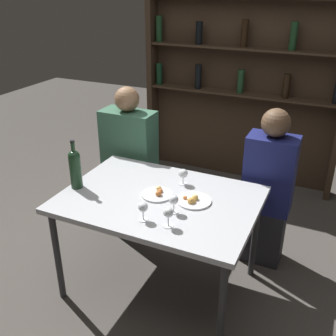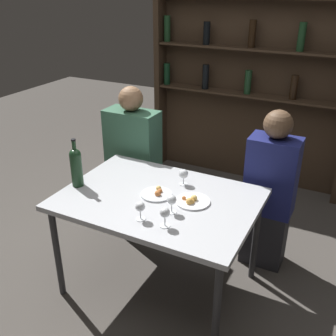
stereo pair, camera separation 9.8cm
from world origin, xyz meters
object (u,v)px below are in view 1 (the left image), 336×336
(wine_bottle, at_px, (75,167))
(wine_glass_3, at_px, (168,213))
(wine_glass_0, at_px, (174,201))
(seated_person_left, at_px, (130,165))
(food_plate_0, at_px, (158,194))
(food_plate_1, at_px, (194,200))
(wine_glass_1, at_px, (143,208))
(wine_glass_2, at_px, (183,174))
(seated_person_right, at_px, (267,193))

(wine_bottle, height_order, wine_glass_3, wine_bottle)
(wine_glass_0, height_order, seated_person_left, seated_person_left)
(wine_glass_0, xyz_separation_m, food_plate_0, (-0.18, 0.15, -0.07))
(wine_glass_0, bearing_deg, food_plate_0, 140.98)
(wine_bottle, distance_m, food_plate_0, 0.57)
(food_plate_0, distance_m, food_plate_1, 0.24)
(wine_bottle, distance_m, seated_person_left, 0.78)
(wine_glass_1, xyz_separation_m, seated_person_left, (-0.60, 0.89, -0.22))
(wine_glass_2, bearing_deg, food_plate_0, -112.92)
(food_plate_0, bearing_deg, wine_glass_2, 67.08)
(food_plate_0, distance_m, seated_person_left, 0.83)
(seated_person_right, bearing_deg, food_plate_1, -121.76)
(wine_bottle, height_order, wine_glass_1, wine_bottle)
(wine_bottle, relative_size, wine_glass_1, 2.91)
(food_plate_1, bearing_deg, wine_bottle, -169.58)
(food_plate_1, xyz_separation_m, seated_person_right, (0.36, 0.58, -0.16))
(wine_bottle, distance_m, wine_glass_1, 0.62)
(wine_bottle, bearing_deg, wine_glass_1, -15.84)
(food_plate_1, bearing_deg, seated_person_left, 144.00)
(wine_glass_0, bearing_deg, food_plate_1, 68.97)
(wine_glass_1, distance_m, seated_person_left, 1.10)
(wine_bottle, relative_size, seated_person_right, 0.28)
(wine_glass_1, bearing_deg, seated_person_left, 124.16)
(food_plate_1, distance_m, seated_person_left, 1.00)
(food_plate_1, xyz_separation_m, seated_person_left, (-0.80, 0.58, -0.16))
(wine_bottle, bearing_deg, seated_person_left, 90.90)
(wine_glass_1, relative_size, wine_glass_3, 0.96)
(wine_glass_1, xyz_separation_m, food_plate_0, (-0.05, 0.29, -0.07))
(wine_glass_1, bearing_deg, wine_glass_3, 0.45)
(food_plate_1, height_order, seated_person_left, seated_person_left)
(seated_person_left, bearing_deg, food_plate_0, -47.17)
(wine_glass_2, xyz_separation_m, seated_person_left, (-0.64, 0.38, -0.22))
(wine_glass_0, bearing_deg, wine_bottle, 178.43)
(wine_glass_2, bearing_deg, wine_glass_1, -94.31)
(seated_person_left, bearing_deg, wine_glass_3, -49.34)
(wine_glass_0, distance_m, wine_glass_2, 0.37)
(wine_glass_2, relative_size, seated_person_right, 0.09)
(wine_bottle, height_order, food_plate_0, wine_bottle)
(food_plate_0, distance_m, seated_person_right, 0.86)
(wine_glass_0, height_order, wine_glass_2, wine_glass_0)
(wine_glass_1, distance_m, wine_glass_3, 0.16)
(wine_bottle, xyz_separation_m, wine_glass_0, (0.72, -0.02, -0.07))
(food_plate_1, bearing_deg, wine_glass_0, -111.03)
(wine_glass_3, bearing_deg, food_plate_0, 125.78)
(wine_glass_0, relative_size, food_plate_0, 0.57)
(wine_glass_1, relative_size, food_plate_1, 0.53)
(food_plate_1, distance_m, seated_person_right, 0.70)
(wine_glass_0, bearing_deg, wine_glass_3, -78.05)
(wine_glass_2, xyz_separation_m, food_plate_1, (0.15, -0.19, -0.06))
(wine_glass_3, relative_size, food_plate_0, 0.59)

